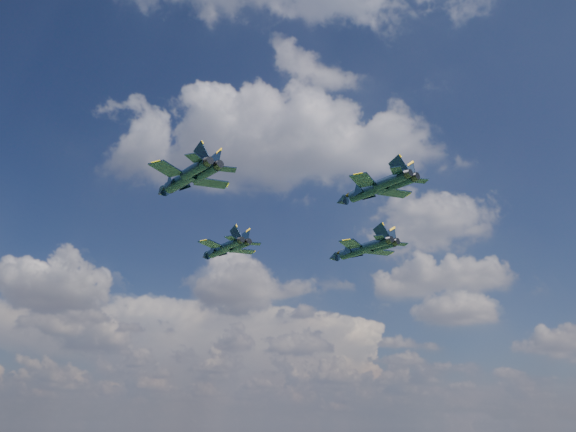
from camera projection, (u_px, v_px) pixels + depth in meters
The scene contains 4 objects.
jet_lead at pixel (219, 250), 108.82m from camera, with size 14.24×13.71×3.80m.
jet_left at pixel (180, 181), 83.00m from camera, with size 15.12×14.05×3.97m.
jet_right at pixel (354, 251), 107.87m from camera, with size 15.99×14.96×4.22m.
jet_slot at pixel (366, 191), 82.86m from camera, with size 14.11×13.08×3.71m.
Camera 1 is at (15.52, -92.29, 25.51)m, focal length 35.00 mm.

